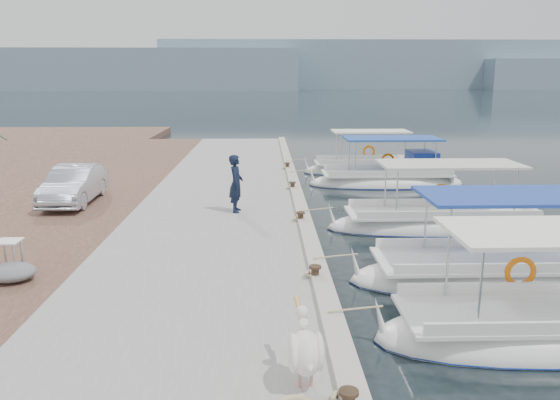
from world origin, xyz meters
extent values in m
plane|color=black|center=(0.00, 0.00, 0.00)|extent=(400.00, 400.00, 0.00)
cube|color=gray|center=(-3.00, 5.00, 0.25)|extent=(6.00, 40.00, 0.50)
cube|color=#A9A596|center=(-0.22, 5.00, 0.56)|extent=(0.44, 40.00, 0.12)
cube|color=brown|center=(-8.00, 5.00, 0.25)|extent=(4.00, 40.00, 0.50)
cube|color=gray|center=(-60.00, 190.00, 7.00)|extent=(140.00, 40.00, 14.00)
cube|color=gray|center=(40.00, 210.00, 9.00)|extent=(160.00, 40.00, 18.00)
ellipsoid|color=white|center=(3.57, -5.57, 0.05)|extent=(5.94, 2.27, 1.30)
ellipsoid|color=navy|center=(3.57, -5.57, 0.03)|extent=(5.97, 2.31, 0.22)
cube|color=white|center=(3.57, -5.57, 0.55)|extent=(4.87, 1.95, 0.08)
cube|color=white|center=(3.72, -5.57, 2.19)|extent=(3.56, 2.09, 0.08)
cylinder|color=silver|center=(2.23, -6.42, 1.35)|extent=(0.05, 0.05, 1.60)
torus|color=orange|center=(3.87, -4.49, 1.00)|extent=(0.68, 0.12, 0.68)
ellipsoid|color=white|center=(4.44, -2.47, 0.05)|extent=(7.67, 2.46, 1.30)
ellipsoid|color=navy|center=(4.44, -2.47, 0.03)|extent=(7.71, 2.51, 0.22)
cube|color=white|center=(4.44, -2.47, 0.55)|extent=(6.29, 2.11, 0.08)
cube|color=#2142A8|center=(4.63, -2.47, 2.19)|extent=(4.60, 2.26, 0.08)
cylinder|color=silver|center=(2.71, -3.39, 1.35)|extent=(0.05, 0.05, 1.60)
torus|color=orange|center=(4.74, -1.30, 1.00)|extent=(0.68, 0.12, 0.68)
ellipsoid|color=white|center=(4.39, 2.35, 0.05)|extent=(7.59, 2.21, 1.30)
ellipsoid|color=navy|center=(4.39, 2.35, 0.03)|extent=(7.63, 2.25, 0.22)
cube|color=white|center=(4.39, 2.35, 0.55)|extent=(6.22, 1.90, 0.08)
cube|color=silver|center=(4.58, 2.35, 2.19)|extent=(4.55, 2.03, 0.08)
cylinder|color=silver|center=(2.69, 1.52, 1.35)|extent=(0.05, 0.05, 1.60)
torus|color=orange|center=(4.69, 3.40, 1.00)|extent=(0.68, 0.12, 0.68)
ellipsoid|color=white|center=(4.23, 9.90, 0.05)|extent=(7.27, 2.38, 1.30)
ellipsoid|color=navy|center=(4.23, 9.90, 0.03)|extent=(7.30, 2.43, 0.22)
cube|color=white|center=(4.23, 9.90, 0.55)|extent=(5.96, 2.05, 0.08)
cube|color=#214BA7|center=(4.41, 9.90, 2.19)|extent=(4.36, 2.19, 0.08)
cylinder|color=silver|center=(2.60, 9.01, 1.35)|extent=(0.05, 0.05, 1.60)
torus|color=orange|center=(4.53, 11.03, 1.00)|extent=(0.68, 0.12, 0.68)
cube|color=navy|center=(5.87, 9.90, 1.10)|extent=(1.20, 1.66, 1.00)
ellipsoid|color=white|center=(3.90, 13.18, 0.05)|extent=(6.59, 2.08, 1.30)
ellipsoid|color=navy|center=(3.90, 13.18, 0.03)|extent=(6.62, 2.13, 0.22)
cube|color=white|center=(3.90, 13.18, 0.55)|extent=(5.40, 1.79, 0.08)
cube|color=white|center=(4.06, 13.18, 2.19)|extent=(3.95, 1.92, 0.08)
cylinder|color=silver|center=(2.41, 12.40, 1.35)|extent=(0.05, 0.05, 1.60)
torus|color=orange|center=(4.20, 14.17, 1.00)|extent=(0.68, 0.12, 0.68)
cylinder|color=black|center=(-0.35, -8.50, 0.80)|extent=(0.28, 0.28, 0.05)
cylinder|color=black|center=(-0.35, -3.50, 0.65)|extent=(0.18, 0.18, 0.30)
cylinder|color=black|center=(-0.35, -3.50, 0.80)|extent=(0.28, 0.28, 0.05)
cylinder|color=black|center=(-0.35, 1.50, 0.65)|extent=(0.18, 0.18, 0.30)
cylinder|color=black|center=(-0.35, 1.50, 0.80)|extent=(0.28, 0.28, 0.05)
cylinder|color=black|center=(-0.35, 6.50, 0.65)|extent=(0.18, 0.18, 0.30)
cylinder|color=black|center=(-0.35, 6.50, 0.80)|extent=(0.28, 0.28, 0.05)
cylinder|color=black|center=(-0.35, 11.50, 0.65)|extent=(0.18, 0.18, 0.30)
cylinder|color=black|center=(-0.35, 11.50, 0.80)|extent=(0.28, 0.28, 0.05)
cylinder|color=tan|center=(-0.98, -7.86, 0.67)|extent=(0.05, 0.05, 0.34)
cylinder|color=tan|center=(-0.81, -7.84, 0.67)|extent=(0.05, 0.05, 0.34)
ellipsoid|color=white|center=(-0.89, -7.85, 1.05)|extent=(0.55, 0.84, 0.63)
cylinder|color=white|center=(-0.92, -7.56, 1.31)|extent=(0.16, 0.30, 0.34)
sphere|color=white|center=(-0.92, -7.46, 1.51)|extent=(0.21, 0.21, 0.21)
cone|color=#EAA566|center=(-0.95, -7.15, 1.41)|extent=(0.15, 0.62, 0.25)
imported|color=black|center=(-2.44, 2.91, 1.47)|extent=(0.51, 0.74, 1.95)
imported|color=#B2BCCC|center=(-8.38, 4.41, 1.17)|extent=(1.50, 4.11, 1.35)
ellipsoid|color=slate|center=(-7.20, -3.38, 0.70)|extent=(1.10, 0.90, 0.40)
cylinder|color=silver|center=(-7.33, -2.87, 0.85)|extent=(0.06, 0.06, 0.70)
cylinder|color=silver|center=(-7.73, -2.47, 0.85)|extent=(0.06, 0.06, 0.70)
cylinder|color=silver|center=(-7.33, -2.47, 0.85)|extent=(0.06, 0.06, 0.70)
cube|color=white|center=(-7.53, -2.67, 1.21)|extent=(0.55, 0.55, 0.03)
camera|label=1|loc=(-1.48, -15.14, 5.01)|focal=35.00mm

